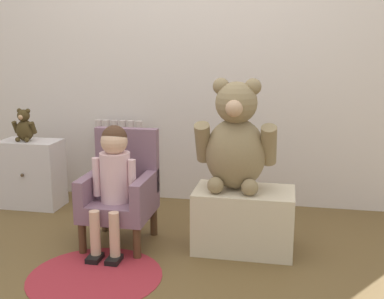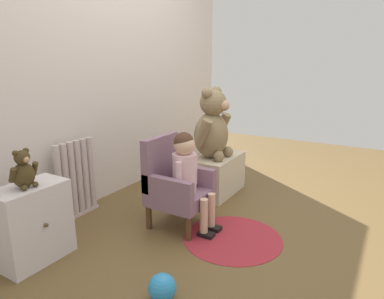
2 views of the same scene
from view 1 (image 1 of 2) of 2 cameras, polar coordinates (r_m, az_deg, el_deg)
ground_plane at (r=2.54m, az=-6.08°, el=-14.55°), size 6.00×6.00×0.00m
back_wall at (r=3.48m, az=-0.21°, el=13.30°), size 3.80×0.05×2.40m
radiator at (r=3.60m, az=-8.57°, el=-1.33°), size 0.37×0.05×0.60m
small_dresser at (r=3.62m, az=-18.41°, el=-2.73°), size 0.42×0.27×0.48m
child_armchair at (r=2.85m, az=-8.39°, el=-4.80°), size 0.38×0.40×0.66m
child_figure at (r=2.71m, az=-9.26°, el=-2.48°), size 0.25×0.35×0.71m
low_bench at (r=2.76m, az=6.15°, el=-8.27°), size 0.55×0.33×0.35m
large_teddy_bear at (r=2.66m, az=5.20°, el=0.99°), size 0.45×0.32×0.62m
small_teddy_bear at (r=3.55m, az=-19.23°, el=2.57°), size 0.17×0.12×0.23m
floor_rug at (r=2.56m, az=-11.42°, el=-14.47°), size 0.68×0.68×0.01m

